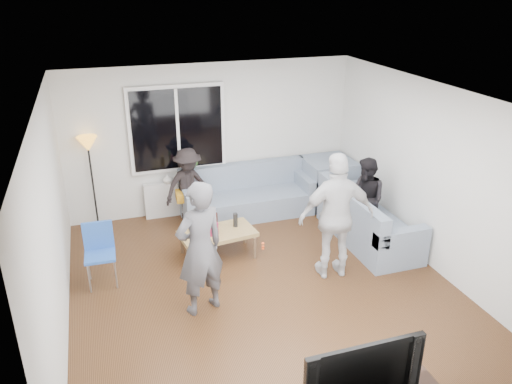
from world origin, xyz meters
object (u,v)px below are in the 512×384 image
object	(u,v)px
coffee_table	(218,244)
player_left	(200,249)
sofa_back_section	(248,192)
sofa_right_section	(369,216)
side_chair	(100,256)
floor_lamp	(93,183)
spectator_right	(366,199)
television	(358,367)
player_right	(337,217)
spectator_back	(188,186)

from	to	relation	value
coffee_table	player_left	distance (m)	1.50
sofa_back_section	player_left	xyz separation A→B (m)	(-1.37, -2.50, 0.44)
sofa_back_section	sofa_right_section	world-z (taller)	same
side_chair	coffee_table	bearing A→B (deg)	10.79
coffee_table	floor_lamp	bearing A→B (deg)	136.65
spectator_right	television	distance (m)	3.94
coffee_table	side_chair	world-z (taller)	side_chair
player_left	player_right	world-z (taller)	player_right
sofa_back_section	sofa_right_section	xyz separation A→B (m)	(1.52, -1.51, 0.00)
player_right	television	bearing A→B (deg)	74.21
spectator_back	television	xyz separation A→B (m)	(0.56, -4.80, 0.10)
floor_lamp	player_left	size ratio (longest dim) A/B	0.90
player_right	floor_lamp	bearing A→B (deg)	-33.27
sofa_right_section	spectator_back	distance (m)	3.00
spectator_back	sofa_back_section	bearing A→B (deg)	-18.24
side_chair	player_right	xyz separation A→B (m)	(3.11, -0.75, 0.47)
spectator_right	television	xyz separation A→B (m)	(-2.00, -3.39, 0.10)
floor_lamp	player_right	distance (m)	4.05
sofa_back_section	player_right	bearing A→B (deg)	-76.08
side_chair	spectator_back	xyz separation A→B (m)	(1.51, 1.53, 0.23)
coffee_table	television	distance (m)	3.59
sofa_back_section	player_left	size ratio (longest dim) A/B	1.32
player_right	spectator_back	xyz separation A→B (m)	(-1.59, 2.29, -0.24)
side_chair	television	distance (m)	3.88
side_chair	spectator_back	bearing A→B (deg)	47.60
sofa_right_section	floor_lamp	xyz separation A→B (m)	(-4.07, 1.85, 0.36)
sofa_back_section	side_chair	world-z (taller)	side_chair
sofa_back_section	coffee_table	distance (m)	1.53
sofa_right_section	player_left	distance (m)	3.09
sofa_back_section	side_chair	size ratio (longest dim) A/B	2.67
side_chair	player_right	distance (m)	3.23
coffee_table	player_left	world-z (taller)	player_left
sofa_back_section	spectator_back	world-z (taller)	spectator_back
sofa_back_section	spectator_back	size ratio (longest dim) A/B	1.75
spectator_right	spectator_back	bearing A→B (deg)	-123.43
spectator_right	television	bearing A→B (deg)	-35.13
spectator_right	spectator_back	xyz separation A→B (m)	(-2.56, 1.41, -0.00)
coffee_table	player_right	size ratio (longest dim) A/B	0.61
sofa_right_section	television	xyz separation A→B (m)	(-2.00, -3.26, 0.33)
player_left	floor_lamp	bearing A→B (deg)	-86.13
side_chair	spectator_back	size ratio (longest dim) A/B	0.65
coffee_table	player_right	world-z (taller)	player_right
sofa_back_section	television	world-z (taller)	television
player_left	player_right	bearing A→B (deg)	168.48
player_left	spectator_right	world-z (taller)	player_left
side_chair	player_right	world-z (taller)	player_right
spectator_right	spectator_back	distance (m)	2.92
coffee_table	floor_lamp	size ratio (longest dim) A/B	0.71
floor_lamp	player_right	world-z (taller)	player_right
sofa_right_section	spectator_right	distance (m)	0.27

